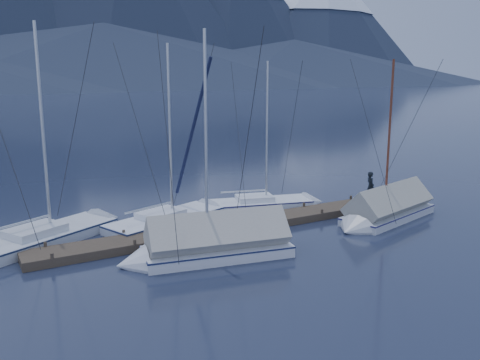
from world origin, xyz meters
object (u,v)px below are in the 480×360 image
sailboat_open_left (61,233)px  sailboat_covered_far (204,247)px  person (370,187)px  sailboat_open_mid (180,218)px  sailboat_open_right (274,204)px  sailboat_covered_near (383,212)px

sailboat_open_left → sailboat_covered_far: size_ratio=1.06×
person → sailboat_open_mid: bearing=93.3°
sailboat_open_mid → sailboat_covered_far: bearing=-103.1°
sailboat_open_mid → sailboat_open_right: size_ratio=1.09×
sailboat_open_left → person: bearing=-10.9°
sailboat_open_left → sailboat_covered_near: bearing=-19.8°
sailboat_covered_far → person: sailboat_covered_far is taller
sailboat_open_left → sailboat_open_right: 10.49m
sailboat_covered_near → person: bearing=61.5°
sailboat_open_mid → sailboat_covered_near: size_ratio=1.08×
sailboat_open_right → person: (4.07, -2.63, 0.97)m
person → sailboat_open_left: bearing=98.1°
sailboat_open_mid → sailboat_open_right: (5.23, 0.00, -0.01)m
sailboat_covered_near → person: size_ratio=5.28×
sailboat_open_left → person: (14.56, -2.82, 0.94)m
sailboat_open_mid → sailboat_open_right: bearing=0.0°
sailboat_open_left → sailboat_open_mid: size_ratio=1.08×
sailboat_open_right → sailboat_covered_near: (2.97, -4.67, 0.26)m
sailboat_covered_far → person: (10.48, 2.42, 0.67)m
sailboat_covered_near → sailboat_covered_far: size_ratio=0.90×
sailboat_open_mid → sailboat_covered_far: sailboat_covered_far is taller
sailboat_open_mid → person: size_ratio=5.70×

